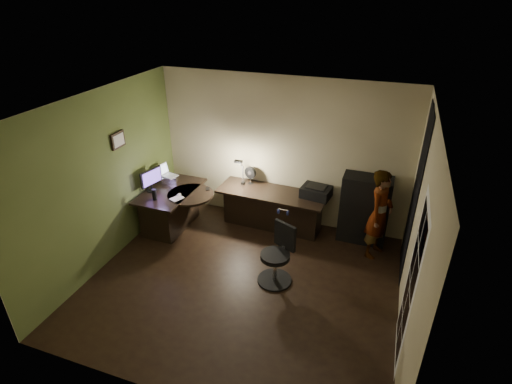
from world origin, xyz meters
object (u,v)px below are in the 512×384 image
(office_chair, at_px, (275,256))
(person, at_px, (380,214))
(monitor, at_px, (151,183))
(cabinet, at_px, (364,209))
(desk_left, at_px, (172,209))
(desk_right, at_px, (271,210))

(office_chair, xyz_separation_m, person, (1.36, 1.22, 0.29))
(monitor, bearing_deg, person, 21.63)
(cabinet, distance_m, person, 0.47)
(cabinet, bearing_deg, desk_left, -166.76)
(desk_right, distance_m, person, 1.91)
(monitor, distance_m, office_chair, 2.64)
(desk_left, distance_m, monitor, 0.62)
(desk_left, height_order, desk_right, desk_left)
(cabinet, relative_size, office_chair, 1.29)
(desk_left, distance_m, desk_right, 1.81)
(desk_left, bearing_deg, desk_right, 20.02)
(office_chair, relative_size, person, 0.62)
(cabinet, bearing_deg, office_chair, -124.18)
(cabinet, relative_size, monitor, 2.65)
(desk_right, height_order, monitor, monitor)
(desk_left, relative_size, person, 0.87)
(cabinet, height_order, monitor, cabinet)
(desk_left, relative_size, monitor, 2.88)
(office_chair, bearing_deg, monitor, -171.09)
(desk_right, bearing_deg, person, -3.82)
(desk_left, bearing_deg, monitor, -154.87)
(monitor, bearing_deg, cabinet, 27.65)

